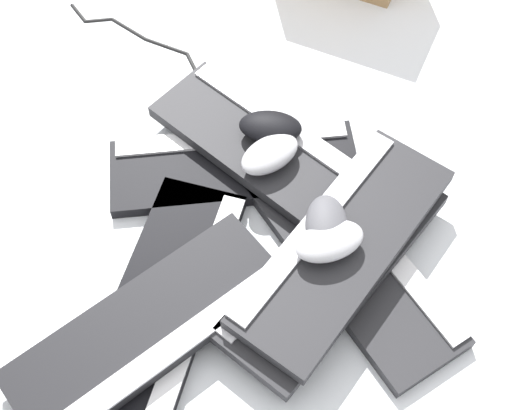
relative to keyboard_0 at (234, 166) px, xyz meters
name	(u,v)px	position (x,y,z in m)	size (l,w,h in m)	color
ground_plane	(214,207)	(-0.07, 0.05, -0.01)	(3.20, 3.20, 0.00)	silver
keyboard_0	(234,166)	(0.00, 0.00, 0.00)	(0.20, 0.45, 0.03)	black
keyboard_1	(165,302)	(-0.23, 0.16, 0.00)	(0.46, 0.34, 0.03)	black
keyboard_2	(352,259)	(-0.23, -0.15, 0.00)	(0.46, 0.29, 0.03)	#232326
keyboard_3	(333,264)	(-0.24, -0.11, 0.03)	(0.39, 0.44, 0.03)	#232326
keyboard_4	(267,150)	(0.00, -0.06, 0.03)	(0.45, 0.38, 0.03)	#232326
keyboard_5	(149,328)	(-0.28, 0.19, 0.03)	(0.32, 0.46, 0.03)	black
keyboard_6	(343,244)	(-0.23, -0.13, 0.06)	(0.40, 0.43, 0.03)	#232326
mouse_0	(270,154)	(-0.03, -0.06, 0.07)	(0.11, 0.07, 0.04)	#B7B7BC
mouse_1	(270,127)	(0.02, -0.07, 0.07)	(0.11, 0.07, 0.04)	black
mouse_2	(327,226)	(-0.21, -0.10, 0.10)	(0.11, 0.07, 0.04)	#4C4C51
mouse_3	(329,241)	(-0.23, -0.10, 0.10)	(0.11, 0.07, 0.04)	#B7B7BC
cable_1	(143,42)	(0.35, 0.12, -0.01)	(0.32, 0.23, 0.01)	black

